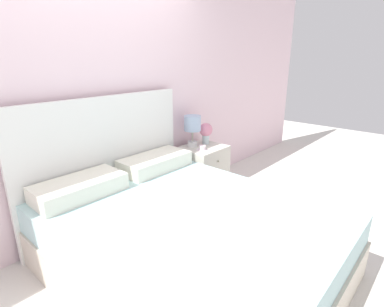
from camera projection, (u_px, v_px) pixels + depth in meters
ground_plane at (111, 221)px, 3.11m from camera, size 12.00×12.00×0.00m
wall_back at (95, 94)px, 2.74m from camera, size 8.00×0.06×2.60m
bed at (180, 233)px, 2.38m from camera, size 1.76×2.17×1.29m
nightstand at (203, 170)px, 3.70m from camera, size 0.52×0.47×0.59m
table_lamp at (193, 125)px, 3.54m from camera, size 0.20×0.20×0.37m
flower_vase at (206, 131)px, 3.68m from camera, size 0.16×0.16×0.26m
teacup at (202, 148)px, 3.47m from camera, size 0.13×0.13×0.06m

